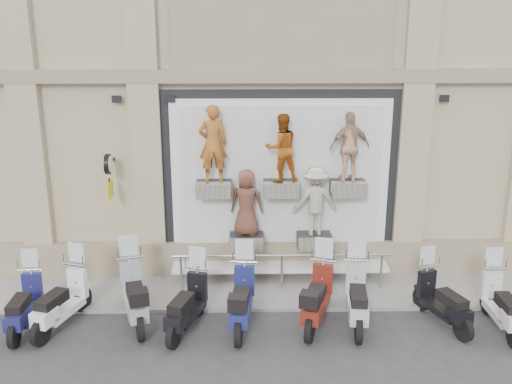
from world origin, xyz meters
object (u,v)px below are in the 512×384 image
(scooter_a, at_px, (23,295))
(scooter_b, at_px, (60,291))
(scooter_f, at_px, (318,287))
(scooter_i, at_px, (503,295))
(scooter_g, at_px, (358,288))
(scooter_d, at_px, (187,295))
(scooter_h, at_px, (444,291))
(scooter_e, at_px, (242,290))
(guard_rail, at_px, (282,273))
(scooter_c, at_px, (134,285))
(clock_sign_bracket, at_px, (109,170))

(scooter_a, bearing_deg, scooter_b, 4.02)
(scooter_f, bearing_deg, scooter_i, 13.04)
(scooter_a, xyz_separation_m, scooter_g, (6.73, 0.10, 0.07))
(scooter_d, distance_m, scooter_h, 5.20)
(scooter_e, bearing_deg, guard_rail, 65.20)
(scooter_e, distance_m, scooter_g, 2.36)
(scooter_a, relative_size, scooter_f, 0.91)
(scooter_a, distance_m, scooter_c, 2.18)
(clock_sign_bracket, height_order, scooter_a, clock_sign_bracket)
(scooter_b, bearing_deg, guard_rail, 36.18)
(guard_rail, relative_size, scooter_e, 2.49)
(scooter_d, distance_m, scooter_e, 1.10)
(scooter_a, height_order, scooter_i, scooter_i)
(scooter_d, bearing_deg, scooter_f, 21.09)
(scooter_c, bearing_deg, scooter_g, -19.16)
(clock_sign_bracket, bearing_deg, scooter_b, -108.01)
(scooter_g, xyz_separation_m, scooter_h, (1.74, -0.06, -0.07))
(clock_sign_bracket, xyz_separation_m, scooter_c, (0.79, -1.83, -1.96))
(scooter_g, distance_m, scooter_i, 2.88)
(scooter_a, height_order, scooter_d, scooter_d)
(clock_sign_bracket, relative_size, scooter_c, 0.49)
(scooter_a, bearing_deg, scooter_h, -1.76)
(guard_rail, bearing_deg, scooter_i, -22.54)
(scooter_c, bearing_deg, scooter_i, -20.49)
(clock_sign_bracket, xyz_separation_m, scooter_e, (3.00, -2.05, -1.98))
(scooter_h, bearing_deg, scooter_g, 159.09)
(scooter_g, bearing_deg, clock_sign_bracket, 166.77)
(scooter_d, bearing_deg, guard_rail, 57.16)
(scooter_b, distance_m, scooter_e, 3.65)
(scooter_d, bearing_deg, scooter_a, -164.72)
(scooter_e, relative_size, scooter_h, 1.10)
(scooter_i, bearing_deg, scooter_h, 170.49)
(clock_sign_bracket, xyz_separation_m, scooter_g, (5.35, -1.99, -1.98))
(scooter_f, bearing_deg, scooter_g, 16.30)
(scooter_b, bearing_deg, clock_sign_bracket, 89.48)
(guard_rail, xyz_separation_m, scooter_e, (-0.90, -1.58, 0.36))
(scooter_f, relative_size, scooter_g, 1.01)
(guard_rail, height_order, scooter_g, scooter_g)
(guard_rail, bearing_deg, scooter_b, -161.31)
(scooter_i, bearing_deg, scooter_e, 178.98)
(scooter_b, height_order, scooter_g, scooter_g)
(scooter_d, xyz_separation_m, scooter_g, (3.45, 0.18, 0.04))
(scooter_e, bearing_deg, scooter_d, -168.75)
(guard_rail, distance_m, scooter_b, 4.82)
(scooter_f, bearing_deg, scooter_d, -158.14)
(scooter_b, height_order, scooter_f, scooter_f)
(scooter_h, bearing_deg, scooter_c, 159.05)
(scooter_b, distance_m, scooter_g, 6.00)
(scooter_e, height_order, scooter_i, scooter_e)
(scooter_i, bearing_deg, scooter_g, 175.88)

